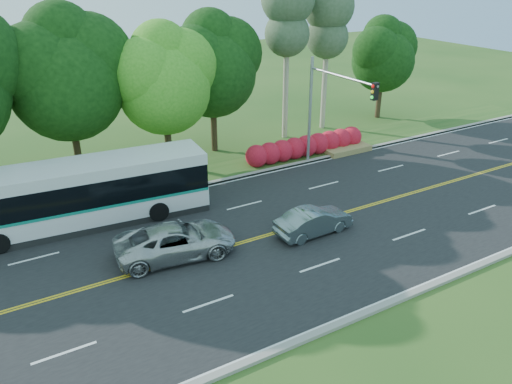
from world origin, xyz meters
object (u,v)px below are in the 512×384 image
sedan (314,221)px  traffic_signal (329,100)px  transit_bus (81,195)px  suv (176,241)px

sedan → traffic_signal: bearing=-42.9°
traffic_signal → transit_bus: traffic_signal is taller
sedan → suv: (-6.67, 1.46, 0.10)m
traffic_signal → transit_bus: bearing=178.8°
traffic_signal → sedan: (-5.55, -6.37, -3.99)m
traffic_signal → suv: (-12.22, -4.90, -3.89)m
sedan → suv: 6.83m
traffic_signal → transit_bus: (-15.16, 0.32, -3.02)m
traffic_signal → sedan: 9.34m
traffic_signal → sedan: bearing=-131.1°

